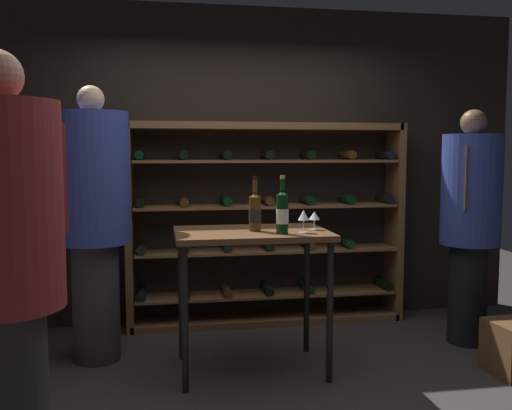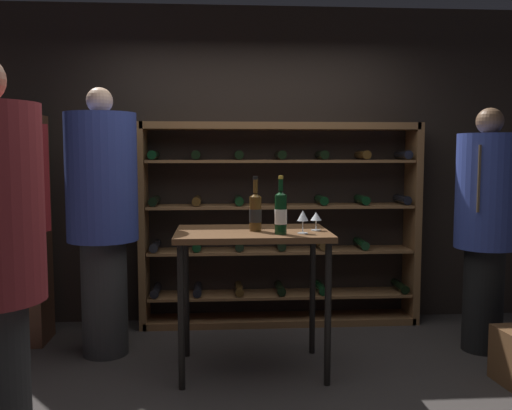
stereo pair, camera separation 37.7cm
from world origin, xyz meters
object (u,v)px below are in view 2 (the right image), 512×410
object	(u,v)px
wine_rack	(279,225)
person_guest_khaki	(102,209)
wine_bottle_gold_foil	(255,212)
wine_glass_stemmed_left	(316,217)
tasting_table	(252,248)
wine_bottle_red_label	(281,212)
display_cabinet	(17,230)
person_host_in_suit	(486,219)
wine_glass_stemmed_right	(303,217)

from	to	relation	value
wine_rack	person_guest_khaki	xyz separation A→B (m)	(-1.39, -0.67, 0.21)
wine_bottle_gold_foil	wine_glass_stemmed_left	world-z (taller)	wine_bottle_gold_foil
tasting_table	wine_bottle_red_label	distance (m)	0.37
wine_bottle_gold_foil	tasting_table	bearing A→B (deg)	135.09
wine_rack	wine_glass_stemmed_left	xyz separation A→B (m)	(0.14, -1.09, 0.19)
tasting_table	person_guest_khaki	size ratio (longest dim) A/B	0.53
display_cabinet	wine_bottle_red_label	world-z (taller)	display_cabinet
tasting_table	wine_bottle_gold_foil	size ratio (longest dim) A/B	2.80
tasting_table	wine_glass_stemmed_left	bearing A→B (deg)	-3.39
person_host_in_suit	person_guest_khaki	distance (m)	2.88
wine_rack	person_host_in_suit	xyz separation A→B (m)	(1.49, -0.79, 0.13)
person_host_in_suit	wine_bottle_red_label	bearing A→B (deg)	155.90
person_guest_khaki	display_cabinet	bearing A→B (deg)	-59.77
wine_glass_stemmed_right	wine_rack	bearing A→B (deg)	91.13
person_host_in_suit	wine_bottle_red_label	distance (m)	1.68
person_host_in_suit	wine_glass_stemmed_left	size ratio (longest dim) A/B	14.62
wine_bottle_red_label	wine_glass_stemmed_right	bearing A→B (deg)	8.13
wine_glass_stemmed_right	wine_glass_stemmed_left	bearing A→B (deg)	50.35
person_guest_khaki	wine_glass_stemmed_right	world-z (taller)	person_guest_khaki
person_guest_khaki	wine_glass_stemmed_left	world-z (taller)	person_guest_khaki
wine_bottle_gold_foil	wine_glass_stemmed_left	xyz separation A→B (m)	(0.42, -0.01, -0.04)
tasting_table	display_cabinet	xyz separation A→B (m)	(-1.82, 0.71, 0.04)
tasting_table	wine_glass_stemmed_left	xyz separation A→B (m)	(0.44, -0.03, 0.21)
tasting_table	wine_glass_stemmed_right	xyz separation A→B (m)	(0.32, -0.16, 0.23)
wine_rack	wine_glass_stemmed_left	world-z (taller)	wine_rack
person_host_in_suit	wine_bottle_gold_foil	xyz separation A→B (m)	(-1.77, -0.29, 0.10)
wine_glass_stemmed_right	person_guest_khaki	bearing A→B (deg)	158.69
person_host_in_suit	wine_glass_stemmed_right	bearing A→B (deg)	156.65
person_host_in_suit	person_guest_khaki	bearing A→B (deg)	137.85
wine_bottle_gold_foil	display_cabinet	bearing A→B (deg)	158.46
wine_bottle_red_label	wine_glass_stemmed_left	bearing A→B (deg)	30.97
wine_rack	display_cabinet	bearing A→B (deg)	-170.54
display_cabinet	wine_bottle_gold_foil	size ratio (longest dim) A/B	4.84
wine_bottle_gold_foil	wine_glass_stemmed_left	distance (m)	0.42
display_cabinet	wine_bottle_red_label	bearing A→B (deg)	-24.02
person_host_in_suit	wine_glass_stemmed_left	world-z (taller)	person_host_in_suit
tasting_table	display_cabinet	world-z (taller)	display_cabinet
display_cabinet	wine_glass_stemmed_right	size ratio (longest dim) A/B	11.77
tasting_table	person_host_in_suit	size ratio (longest dim) A/B	0.56
display_cabinet	wine_bottle_gold_foil	distance (m)	1.99
tasting_table	display_cabinet	size ratio (longest dim) A/B	0.58
tasting_table	person_host_in_suit	xyz separation A→B (m)	(1.79, 0.27, 0.15)
wine_bottle_gold_foil	wine_bottle_red_label	bearing A→B (deg)	-46.47
wine_bottle_red_label	wine_glass_stemmed_right	distance (m)	0.15
wine_bottle_gold_foil	wine_glass_stemmed_right	xyz separation A→B (m)	(0.30, -0.14, -0.02)
tasting_table	wine_bottle_red_label	world-z (taller)	wine_bottle_red_label
wine_glass_stemmed_left	display_cabinet	bearing A→B (deg)	162.03
wine_glass_stemmed_left	wine_glass_stemmed_right	size ratio (longest dim) A/B	0.82
wine_glass_stemmed_right	tasting_table	bearing A→B (deg)	153.49
tasting_table	display_cabinet	distance (m)	1.96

